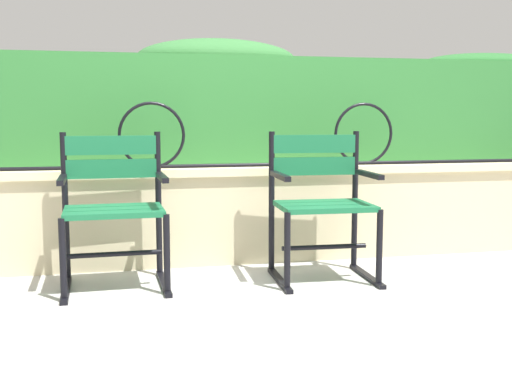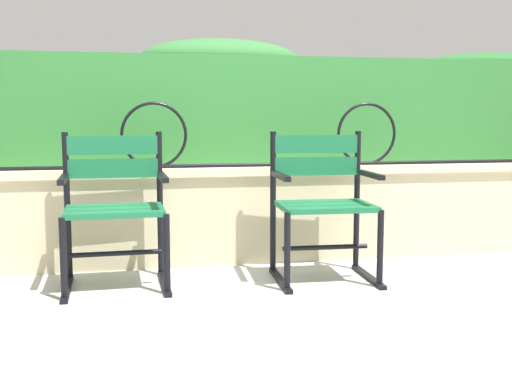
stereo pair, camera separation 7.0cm
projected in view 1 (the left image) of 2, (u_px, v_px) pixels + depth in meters
The scene contains 6 objects.
ground_plane at pixel (261, 297), 3.37m from camera, with size 60.00×60.00×0.00m, color #B7B5AF.
stone_wall at pixel (230, 213), 4.20m from camera, with size 8.29×0.41×0.63m.
iron_arch_fence at pixel (168, 141), 3.98m from camera, with size 7.73×0.02×0.42m.
hedge_row at pixel (212, 105), 4.57m from camera, with size 8.13×0.59×0.88m.
park_chair_left at pixel (113, 205), 3.54m from camera, with size 0.59×0.53×0.87m.
park_chair_right at pixel (321, 200), 3.73m from camera, with size 0.59×0.55×0.87m.
Camera 1 is at (-0.75, -3.19, 0.96)m, focal length 44.26 mm.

